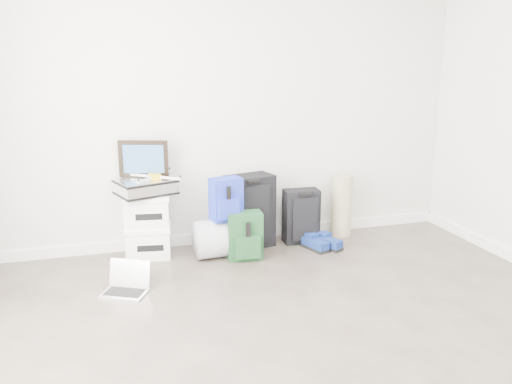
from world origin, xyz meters
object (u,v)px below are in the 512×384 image
object	(u,v)px
briefcase	(146,187)
duffel_bag	(226,237)
boxes_stack	(148,225)
large_suitcase	(249,212)
laptop	(127,285)
carry_on	(301,216)

from	to	relation	value
briefcase	duffel_bag	size ratio (longest dim) A/B	0.85
boxes_stack	large_suitcase	world-z (taller)	large_suitcase
boxes_stack	laptop	distance (m)	0.80
briefcase	carry_on	world-z (taller)	briefcase
large_suitcase	briefcase	bearing A→B (deg)	163.66
large_suitcase	duffel_bag	bearing A→B (deg)	-163.77
boxes_stack	large_suitcase	size ratio (longest dim) A/B	0.83
boxes_stack	carry_on	world-z (taller)	boxes_stack
boxes_stack	laptop	size ratio (longest dim) A/B	1.44
briefcase	duffel_bag	distance (m)	0.84
duffel_bag	laptop	distance (m)	1.07
briefcase	boxes_stack	bearing A→B (deg)	0.00
duffel_bag	large_suitcase	distance (m)	0.35
boxes_stack	carry_on	bearing A→B (deg)	6.75
laptop	large_suitcase	bearing A→B (deg)	58.46
carry_on	laptop	distance (m)	1.83
duffel_bag	carry_on	world-z (taller)	carry_on
boxes_stack	briefcase	distance (m)	0.35
carry_on	boxes_stack	bearing A→B (deg)	-178.65
laptop	briefcase	bearing A→B (deg)	99.39
boxes_stack	laptop	bearing A→B (deg)	-99.72
carry_on	briefcase	bearing A→B (deg)	-178.65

